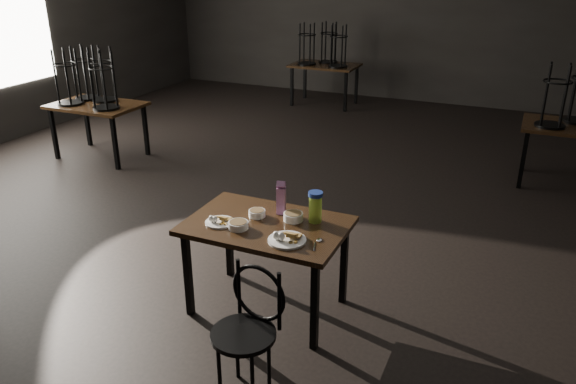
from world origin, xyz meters
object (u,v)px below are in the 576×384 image
at_px(water_bottle, 315,207).
at_px(bentwood_chair, 249,322).
at_px(juice_carton, 281,198).
at_px(main_table, 267,233).

relative_size(water_bottle, bentwood_chair, 0.28).
height_order(juice_carton, bentwood_chair, juice_carton).
distance_m(juice_carton, bentwood_chair, 1.16).
bearing_deg(main_table, juice_carton, 83.08).
bearing_deg(juice_carton, main_table, -96.92).
bearing_deg(main_table, water_bottle, 28.94).
xyz_separation_m(main_table, water_bottle, (0.32, 0.18, 0.20)).
bearing_deg(juice_carton, water_bottle, -6.38).
height_order(main_table, water_bottle, water_bottle).
height_order(juice_carton, water_bottle, juice_carton).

